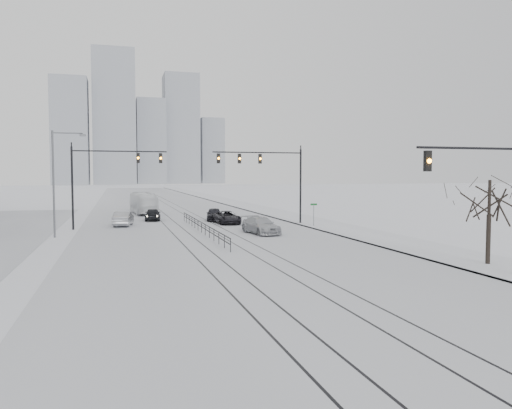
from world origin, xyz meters
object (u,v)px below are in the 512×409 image
sedan_sb_inner (153,214)px  box_truck (143,203)px  sedan_nb_front (227,218)px  sedan_nb_right (261,226)px  traffic_mast_near (493,189)px  sedan_sb_outer (123,219)px  sedan_nb_far (214,214)px  bare_tree (490,189)px

sedan_sb_inner → box_truck: bearing=-81.2°
sedan_nb_front → sedan_nb_right: (0.98, -9.77, 0.06)m
traffic_mast_near → sedan_sb_inner: size_ratio=1.65×
sedan_sb_outer → sedan_nb_front: 10.81m
sedan_sb_inner → sedan_nb_front: (7.43, -6.00, -0.04)m
sedan_sb_inner → sedan_nb_front: 9.55m
sedan_nb_far → sedan_sb_inner: bearing=174.9°
traffic_mast_near → bare_tree: (2.41, 3.00, -0.07)m
sedan_sb_inner → sedan_nb_far: 7.09m
sedan_nb_far → box_truck: size_ratio=0.42×
box_truck → sedan_sb_inner: bearing=88.1°
sedan_nb_front → box_truck: box_truck is taller
bare_tree → sedan_nb_right: size_ratio=1.18×
sedan_sb_outer → box_truck: bearing=-91.2°
sedan_sb_outer → sedan_sb_inner: bearing=-113.4°
sedan_nb_far → bare_tree: bearing=-63.0°
traffic_mast_near → box_truck: 50.23m
bare_tree → sedan_nb_far: bare_tree is taller
traffic_mast_near → sedan_nb_far: 36.59m
traffic_mast_near → box_truck: traffic_mast_near is taller
bare_tree → box_truck: bearing=110.9°
sedan_sb_inner → sedan_nb_right: 17.87m
sedan_nb_right → bare_tree: bearing=-75.3°
traffic_mast_near → sedan_nb_front: bearing=102.2°
traffic_mast_near → sedan_sb_outer: traffic_mast_near is taller
box_truck → traffic_mast_near: bearing=102.3°
sedan_sb_inner → sedan_sb_outer: sedan_sb_outer is taller
bare_tree → sedan_nb_front: size_ratio=1.24×
bare_tree → sedan_sb_inner: bare_tree is taller
sedan_sb_outer → sedan_nb_right: sedan_sb_outer is taller
sedan_sb_inner → sedan_sb_outer: size_ratio=0.92×
traffic_mast_near → sedan_nb_right: traffic_mast_near is taller
sedan_sb_inner → box_truck: 10.44m
bare_tree → sedan_sb_outer: size_ratio=1.33×
traffic_mast_near → sedan_sb_outer: bearing=118.6°
sedan_sb_inner → sedan_nb_right: (8.41, -15.77, 0.03)m
sedan_sb_inner → sedan_sb_outer: 6.25m
box_truck → sedan_nb_right: bearing=104.0°
traffic_mast_near → sedan_nb_front: size_ratio=1.42×
sedan_nb_far → box_truck: (-7.37, 12.29, 0.71)m
bare_tree → sedan_sb_inner: bearing=115.7°
bare_tree → sedan_nb_right: 20.80m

